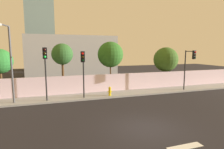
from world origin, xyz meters
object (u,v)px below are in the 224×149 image
Objects in this scene: roadside_tree_rightmost at (166,60)px; traffic_light_right at (83,64)px; fire_hydrant at (110,91)px; roadside_tree_midright at (110,55)px; roadside_tree_midleft at (62,55)px; traffic_light_left at (190,61)px; street_lamp_curbside at (9,58)px; roadside_tree_leftmost at (0,61)px; traffic_light_center at (45,63)px.

traffic_light_right is at bearing -161.83° from roadside_tree_rightmost.
roadside_tree_midright is at bearing 70.98° from fire_hydrant.
roadside_tree_midleft reaches higher than roadside_tree_rightmost.
traffic_light_left is 0.80× the size of roadside_tree_midright.
traffic_light_left is 0.89× the size of roadside_tree_rightmost.
roadside_tree_rightmost is (7.07, 0.00, -0.65)m from roadside_tree_midright.
traffic_light_left is 0.83× the size of roadside_tree_midleft.
street_lamp_curbside is at bearing 178.38° from traffic_light_left.
roadside_tree_midleft is (5.60, 0.00, 0.59)m from roadside_tree_leftmost.
roadside_tree_midright is 1.12× the size of roadside_tree_rightmost.
fire_hydrant is 0.17× the size of roadside_tree_midleft.
traffic_light_center is 0.99× the size of roadside_tree_leftmost.
fire_hydrant is at bearing 13.19° from traffic_light_right.
traffic_light_left is 0.95× the size of traffic_light_center.
roadside_tree_midleft reaches higher than roadside_tree_leftmost.
roadside_tree_midright reaches higher than roadside_tree_leftmost.
street_lamp_curbside reaches higher than roadside_tree_leftmost.
traffic_light_center is at bearing 179.76° from traffic_light_left.
street_lamp_curbside reaches higher than roadside_tree_midleft.
roadside_tree_leftmost is at bearing 163.40° from fire_hydrant.
roadside_tree_leftmost is at bearing 153.74° from traffic_light_right.
traffic_light_center is 5.26× the size of fire_hydrant.
roadside_tree_rightmost is (17.77, 0.00, -0.11)m from roadside_tree_leftmost.
roadside_tree_leftmost is 0.90× the size of roadside_tree_midleft.
roadside_tree_midleft is 1.07× the size of roadside_tree_rightmost.
roadside_tree_rightmost is (-0.65, 3.41, 0.03)m from traffic_light_left.
roadside_tree_leftmost is (-9.70, 2.89, 2.83)m from fire_hydrant.
traffic_light_right is 0.78× the size of roadside_tree_midright.
roadside_tree_midleft is at bearing 64.91° from traffic_light_center.
fire_hydrant is 0.19× the size of roadside_tree_leftmost.
traffic_light_center is 5.24m from roadside_tree_leftmost.
traffic_light_right is 3.76m from fire_hydrant.
roadside_tree_midleft is at bearing 113.23° from traffic_light_right.
traffic_light_right is at bearing -26.26° from roadside_tree_leftmost.
traffic_light_right is at bearing -66.77° from roadside_tree_midleft.
traffic_light_center is 0.73× the size of street_lamp_curbside.
traffic_light_left is at bearing -23.84° from roadside_tree_midright.
traffic_light_center is at bearing -115.09° from roadside_tree_midleft.
traffic_light_left is 13.29m from roadside_tree_midleft.
traffic_light_center is 0.88× the size of roadside_tree_midleft.
street_lamp_curbside is (-17.07, 0.48, 0.60)m from traffic_light_left.
roadside_tree_midright is at bearing 44.21° from traffic_light_right.
traffic_light_right is 0.92× the size of roadside_tree_leftmost.
traffic_light_right is 7.92m from roadside_tree_leftmost.
roadside_tree_rightmost is at bearing 10.12° from street_lamp_curbside.
street_lamp_curbside is 3.26m from roadside_tree_leftmost.
roadside_tree_midright is (10.70, 0.00, 0.54)m from roadside_tree_leftmost.
traffic_light_left is at bearing -14.90° from roadside_tree_midleft.
traffic_light_left is 18.73m from roadside_tree_leftmost.
traffic_light_right is 5.08m from roadside_tree_midright.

